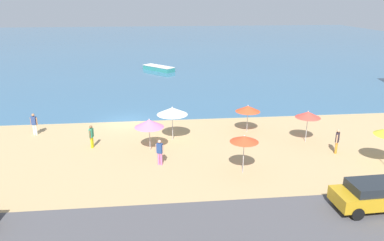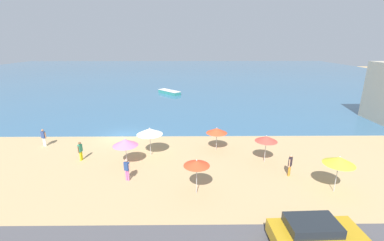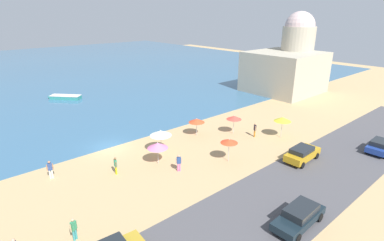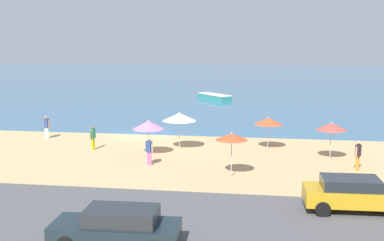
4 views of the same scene
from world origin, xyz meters
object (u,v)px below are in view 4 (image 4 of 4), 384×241
Objects in this scene: beach_umbrella_3 at (268,121)px; parked_car_2 at (117,226)px; beach_umbrella_7 at (331,127)px; bather_2 at (93,136)px; parked_car_1 at (354,193)px; bather_4 at (149,149)px; beach_umbrella_1 at (148,125)px; beach_umbrella_2 at (232,137)px; bather_5 at (46,126)px; bather_3 at (358,154)px; beach_umbrella_5 at (179,117)px; skiff_nearshore at (214,97)px.

parked_car_2 is at bearing -107.89° from beach_umbrella_3.
bather_2 is (-15.62, 0.53, -1.17)m from beach_umbrella_7.
parked_car_2 is at bearing -122.85° from beach_umbrella_7.
beach_umbrella_3 reaches higher than parked_car_1.
bather_4 is 11.62m from parked_car_2.
beach_umbrella_1 is at bearing 98.99° from parked_car_2.
beach_umbrella_2 is 1.02× the size of beach_umbrella_7.
parked_car_1 is at bearing -40.50° from beach_umbrella_2.
beach_umbrella_2 is at bearing -105.99° from beach_umbrella_3.
bather_5 is at bearing 150.51° from beach_umbrella_2.
bather_5 is at bearing 147.14° from parked_car_1.
beach_umbrella_3 is 12.49m from parked_car_1.
bather_3 is (12.73, -1.94, -1.00)m from beach_umbrella_1.
bather_2 reaches higher than parked_car_2.
bather_3 is 7.21m from parked_car_1.
bather_4 is (-12.10, -0.57, -0.03)m from bather_3.
beach_umbrella_2 is at bearing -162.34° from bather_3.
beach_umbrella_2 reaches higher than bather_3.
beach_umbrella_5 is 9.92m from beach_umbrella_7.
beach_umbrella_3 is 1.28× the size of bather_5.
beach_umbrella_7 is 1.37× the size of bather_3.
beach_umbrella_7 is at bearing -33.64° from beach_umbrella_3.
parked_car_1 is (15.37, -9.90, -0.10)m from bather_2.
skiff_nearshore is at bearing 91.26° from parked_car_2.
bather_4 is at bearing -35.70° from bather_2.
bather_3 is at bearing 17.66° from beach_umbrella_2.
beach_umbrella_1 reaches higher than beach_umbrella_3.
beach_umbrella_3 is 7.07m from bather_3.
bather_4 is at bearing -103.70° from beach_umbrella_5.
bather_3 is 22.45m from bather_5.
parked_car_2 is (2.22, -14.01, -1.17)m from beach_umbrella_1.
bather_5 reaches higher than parked_car_1.
beach_umbrella_7 is at bearing -10.17° from bather_5.
beach_umbrella_2 reaches higher than beach_umbrella_1.
beach_umbrella_7 is 11.31m from bather_4.
beach_umbrella_7 is 2.85m from bather_3.
beach_umbrella_2 is 7.41m from beach_umbrella_3.
bather_2 is at bearing -170.37° from beach_umbrella_5.
bather_3 is at bearing -19.14° from beach_umbrella_5.
parked_car_2 is at bearing -81.01° from beach_umbrella_1.
parked_car_2 is at bearing -67.02° from bather_2.
beach_umbrella_3 reaches higher than bather_2.
bather_4 is (0.63, -2.50, -1.02)m from beach_umbrella_1.
parked_car_2 is at bearing -150.98° from parked_car_1.
beach_umbrella_1 is at bearing -12.41° from bather_2.
beach_umbrella_2 is 7.43m from beach_umbrella_7.
bather_4 is 12.46m from parked_car_1.
parked_car_1 is (10.63, -6.49, -0.11)m from bather_4.
beach_umbrella_3 is 1.31× the size of bather_4.
beach_umbrella_1 is at bearing 141.40° from parked_car_1.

